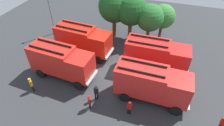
% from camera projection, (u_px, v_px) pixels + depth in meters
% --- Properties ---
extents(ground_plane, '(47.23, 47.23, 0.00)m').
position_uv_depth(ground_plane, '(112.00, 72.00, 22.16)').
color(ground_plane, '#2D3033').
extents(fire_truck_0, '(7.34, 3.12, 3.88)m').
position_uv_depth(fire_truck_0, '(61.00, 61.00, 20.36)').
color(fire_truck_0, red).
rests_on(fire_truck_0, ground).
extents(fire_truck_1, '(7.21, 2.78, 3.88)m').
position_uv_depth(fire_truck_1, '(152.00, 83.00, 17.85)').
color(fire_truck_1, red).
rests_on(fire_truck_1, ground).
extents(fire_truck_2, '(7.35, 3.15, 3.88)m').
position_uv_depth(fire_truck_2, '(83.00, 39.00, 23.66)').
color(fire_truck_2, red).
rests_on(fire_truck_2, ground).
extents(fire_truck_3, '(7.24, 2.85, 3.88)m').
position_uv_depth(fire_truck_3, '(156.00, 54.00, 21.24)').
color(fire_truck_3, red).
rests_on(fire_truck_3, ground).
extents(firefighter_0, '(0.47, 0.46, 1.78)m').
position_uv_depth(firefighter_0, '(96.00, 92.00, 18.47)').
color(firefighter_0, black).
rests_on(firefighter_0, ground).
extents(firefighter_1, '(0.47, 0.47, 1.73)m').
position_uv_depth(firefighter_1, '(31.00, 84.00, 19.33)').
color(firefighter_1, black).
rests_on(firefighter_1, ground).
extents(firefighter_2, '(0.44, 0.48, 1.69)m').
position_uv_depth(firefighter_2, '(90.00, 101.00, 17.65)').
color(firefighter_2, black).
rests_on(firefighter_2, ground).
extents(firefighter_3, '(0.36, 0.47, 1.72)m').
position_uv_depth(firefighter_3, '(222.00, 123.00, 15.85)').
color(firefighter_3, black).
rests_on(firefighter_3, ground).
extents(firefighter_4, '(0.44, 0.28, 1.65)m').
position_uv_depth(firefighter_4, '(130.00, 107.00, 17.16)').
color(firefighter_4, black).
rests_on(firefighter_4, ground).
extents(tree_0, '(4.39, 4.39, 6.80)m').
position_uv_depth(tree_0, '(114.00, 7.00, 25.44)').
color(tree_0, brown).
rests_on(tree_0, ground).
extents(tree_1, '(4.24, 4.24, 6.57)m').
position_uv_depth(tree_1, '(131.00, 10.00, 24.99)').
color(tree_1, brown).
rests_on(tree_1, ground).
extents(tree_2, '(3.63, 3.63, 5.62)m').
position_uv_depth(tree_2, '(150.00, 18.00, 24.62)').
color(tree_2, brown).
rests_on(tree_2, ground).
extents(tree_3, '(3.30, 3.30, 5.12)m').
position_uv_depth(tree_3, '(163.00, 17.00, 25.66)').
color(tree_3, brown).
rests_on(tree_3, ground).
extents(traffic_cone_0, '(0.47, 0.47, 0.67)m').
position_uv_depth(traffic_cone_0, '(109.00, 44.00, 26.09)').
color(traffic_cone_0, '#F2600C').
rests_on(traffic_cone_0, ground).
extents(lamppost, '(0.36, 0.36, 6.62)m').
position_uv_depth(lamppost, '(50.00, 9.00, 26.49)').
color(lamppost, slate).
rests_on(lamppost, ground).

